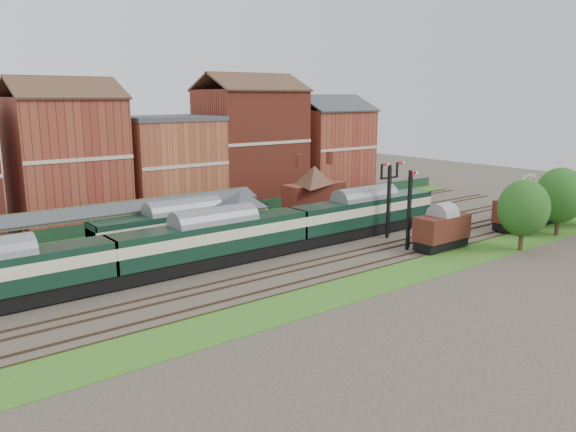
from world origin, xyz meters
TOP-DOWN VIEW (x-y plane):
  - ground at (0.00, 0.00)m, footprint 160.00×160.00m
  - grass_back at (0.00, 16.00)m, footprint 90.00×4.50m
  - grass_front at (0.00, -12.00)m, footprint 90.00×5.00m
  - fence at (0.00, 18.00)m, footprint 90.00×0.12m
  - platform at (-5.00, 9.75)m, footprint 55.00×3.40m
  - signal_box at (-3.00, 3.25)m, footprint 5.40×5.40m
  - brick_hut at (5.00, 3.25)m, footprint 3.20×2.64m
  - station_building at (12.00, 9.75)m, footprint 8.10×8.10m
  - canopy at (-11.00, 9.75)m, footprint 26.00×3.89m
  - semaphore_bracket at (12.04, -2.50)m, footprint 3.60×0.25m
  - semaphore_siding at (10.02, -7.00)m, footprint 1.23×0.25m
  - yard_lamp at (24.00, -11.50)m, footprint 2.60×0.22m
  - town_backdrop at (-0.18, 25.00)m, footprint 69.00×10.00m
  - dmu_train at (-8.07, 0.00)m, footprint 57.24×3.01m
  - platform_railcar at (-7.76, 6.50)m, footprint 18.42×2.90m
  - goods_van_a at (12.80, -9.00)m, footprint 6.00×2.60m
  - goods_van_b at (33.71, -9.00)m, footprint 6.58×2.85m
  - goods_van_c at (26.69, -9.00)m, footprint 6.19×2.68m
  - tree_near at (27.46, -13.35)m, footprint 5.24×5.24m
  - tree_far at (18.53, -14.23)m, footprint 4.90×4.90m

SIDE VIEW (x-z plane):
  - ground at x=0.00m, z-range 0.00..0.00m
  - grass_back at x=0.00m, z-range 0.00..0.06m
  - grass_front at x=0.00m, z-range 0.00..0.06m
  - platform at x=-5.00m, z-range 0.00..1.00m
  - fence at x=0.00m, z-range 0.00..1.50m
  - brick_hut at x=5.00m, z-range -0.28..2.67m
  - goods_van_a at x=12.80m, z-range 0.25..3.89m
  - goods_van_c at x=26.69m, z-range 0.25..4.01m
  - goods_van_b at x=33.71m, z-range 0.26..4.25m
  - platform_railcar at x=-7.76m, z-range 0.36..4.60m
  - dmu_train at x=-8.07m, z-range 0.36..4.76m
  - signal_box at x=-3.00m, z-range 0.19..6.19m
  - station_building at x=12.00m, z-range 1.01..6.91m
  - yard_lamp at x=24.00m, z-range 0.49..7.49m
  - semaphore_siding at x=10.02m, z-range 0.16..8.16m
  - tree_far at x=18.53m, z-range 0.75..7.90m
  - tree_near at x=27.46m, z-range 0.76..8.34m
  - canopy at x=-11.00m, z-range 2.54..6.62m
  - semaphore_bracket at x=12.04m, z-range 0.54..8.72m
  - town_backdrop at x=-0.18m, z-range -1.00..15.00m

